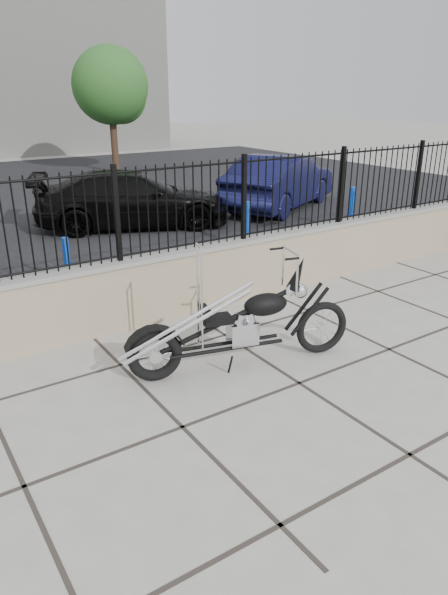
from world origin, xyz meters
name	(u,v)px	position (x,y,z in m)	size (l,w,h in m)	color
ground_plane	(299,383)	(0.00, 0.00, 0.00)	(90.00, 90.00, 0.00)	#99968E
parking_lot	(18,201)	(0.00, 12.50, 0.00)	(30.00, 30.00, 0.00)	black
retaining_wall	(187,281)	(0.00, 2.50, 0.48)	(14.00, 0.36, 0.96)	gray
iron_fence	(185,207)	(0.00, 2.50, 1.56)	(14.00, 0.08, 1.20)	black
chopper_motorcycle	(239,306)	(-0.35, 0.70, 0.78)	(2.60, 0.46, 1.56)	black
car_black	(132,199)	(1.55, 7.77, 0.66)	(1.84, 4.53, 1.32)	black
car_blue	(280,182)	(5.82, 7.50, 0.73)	(1.54, 4.41, 1.45)	#0F113A
bollard_a	(68,264)	(-1.15, 4.36, 0.44)	(0.11, 0.11, 0.88)	#0B58B1
bollard_b	(248,224)	(2.80, 4.86, 0.47)	(0.11, 0.11, 0.94)	#0B1CB0
bollard_c	(351,208)	(5.66, 4.69, 0.50)	(0.12, 0.12, 0.99)	#0A2BA3
tree_right	(110,82)	(4.71, 16.31, 3.35)	(2.83, 2.83, 4.78)	#382619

